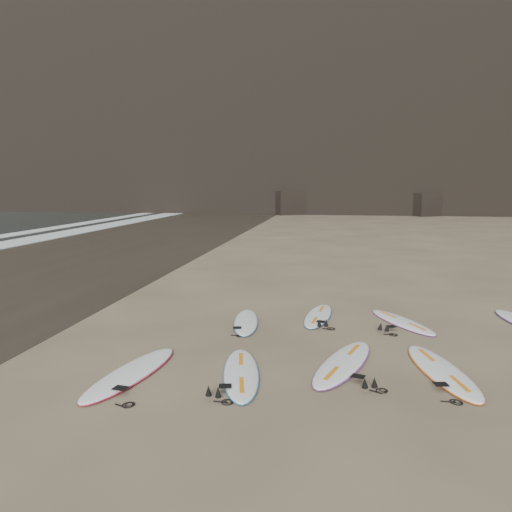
# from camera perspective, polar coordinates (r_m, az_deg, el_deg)

# --- Properties ---
(ground) EXTENTS (240.00, 240.00, 0.00)m
(ground) POSITION_cam_1_polar(r_m,az_deg,el_deg) (9.52, 14.72, -12.24)
(ground) COLOR #897559
(ground) RESTS_ON ground
(wet_sand) EXTENTS (12.00, 200.00, 0.01)m
(wet_sand) POSITION_cam_1_polar(r_m,az_deg,el_deg) (22.61, -23.25, -0.76)
(wet_sand) COLOR #383026
(wet_sand) RESTS_ON ground
(surfboard_0) EXTENTS (1.12, 2.78, 0.10)m
(surfboard_0) POSITION_cam_1_polar(r_m,az_deg,el_deg) (9.13, -14.06, -12.78)
(surfboard_0) COLOR white
(surfboard_0) RESTS_ON ground
(surfboard_1) EXTENTS (1.07, 2.55, 0.09)m
(surfboard_1) POSITION_cam_1_polar(r_m,az_deg,el_deg) (8.87, -1.70, -13.20)
(surfboard_1) COLOR white
(surfboard_1) RESTS_ON ground
(surfboard_2) EXTENTS (1.46, 2.79, 0.10)m
(surfboard_2) POSITION_cam_1_polar(r_m,az_deg,el_deg) (9.46, 9.94, -11.91)
(surfboard_2) COLOR white
(surfboard_2) RESTS_ON ground
(surfboard_3) EXTENTS (1.21, 2.79, 0.10)m
(surfboard_3) POSITION_cam_1_polar(r_m,az_deg,el_deg) (9.54, 20.47, -12.14)
(surfboard_3) COLOR white
(surfboard_3) RESTS_ON ground
(surfboard_5) EXTENTS (0.86, 2.33, 0.08)m
(surfboard_5) POSITION_cam_1_polar(r_m,az_deg,el_deg) (11.95, -1.15, -7.51)
(surfboard_5) COLOR white
(surfboard_5) RESTS_ON ground
(surfboard_6) EXTENTS (0.85, 2.41, 0.08)m
(surfboard_6) POSITION_cam_1_polar(r_m,az_deg,el_deg) (12.57, 7.12, -6.77)
(surfboard_6) COLOR white
(surfboard_6) RESTS_ON ground
(surfboard_7) EXTENTS (1.61, 2.35, 0.08)m
(surfboard_7) POSITION_cam_1_polar(r_m,az_deg,el_deg) (12.44, 16.35, -7.21)
(surfboard_7) COLOR white
(surfboard_7) RESTS_ON ground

